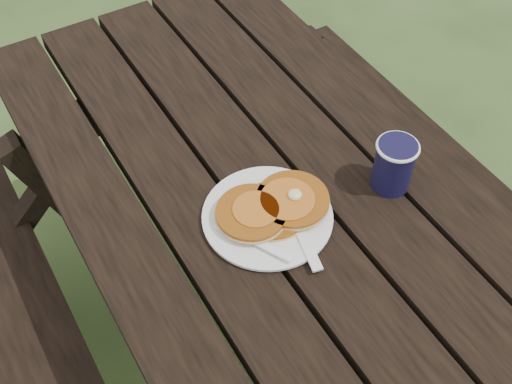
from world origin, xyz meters
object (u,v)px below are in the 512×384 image
pancake_stack (274,207)px  coffee_cup (394,163)px  picnic_table (305,347)px  plate (267,217)px

pancake_stack → coffee_cup: coffee_cup is taller
picnic_table → plate: (-0.04, 0.11, 0.39)m
coffee_cup → pancake_stack: bearing=167.7°
plate → coffee_cup: coffee_cup is taller
plate → picnic_table: bearing=-70.7°
picnic_table → plate: size_ratio=7.40×
plate → pancake_stack: 0.02m
picnic_table → coffee_cup: (0.22, 0.06, 0.44)m
plate → pancake_stack: bearing=6.8°
picnic_table → pancake_stack: 0.42m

